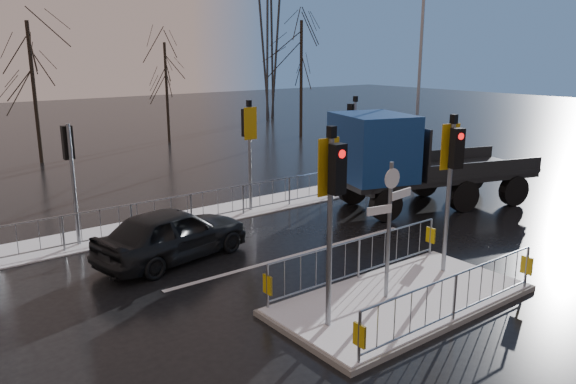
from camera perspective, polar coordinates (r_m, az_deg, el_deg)
ground at (r=13.09m, az=11.43°, el=-10.93°), size 120.00×120.00×0.00m
snow_verge at (r=19.41m, az=-7.98°, el=-2.35°), size 30.00×2.00×0.04m
lane_markings at (r=12.90m, az=12.56°, el=-11.37°), size 8.00×11.38×0.01m
traffic_island at (r=12.93m, az=11.44°, el=-9.36°), size 6.00×3.04×4.15m
far_kerb_fixtures at (r=18.87m, az=-6.55°, el=0.36°), size 18.00×0.65×3.83m
car_far_lane at (r=15.36m, az=-11.64°, el=-4.17°), size 4.57×2.53×1.47m
flatbed_truck at (r=20.07m, az=11.18°, el=3.34°), size 7.83×4.62×3.42m
tree_far_a at (r=30.50m, az=-24.63°, el=11.66°), size 3.75×3.75×7.08m
tree_far_b at (r=35.09m, az=-12.30°, el=11.71°), size 3.25×3.25×6.14m
tree_far_c at (r=36.80m, az=1.36°, el=13.62°), size 4.00×4.00×7.55m
street_lamp_right at (r=25.48m, az=13.30°, el=11.32°), size 1.25×0.18×8.00m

